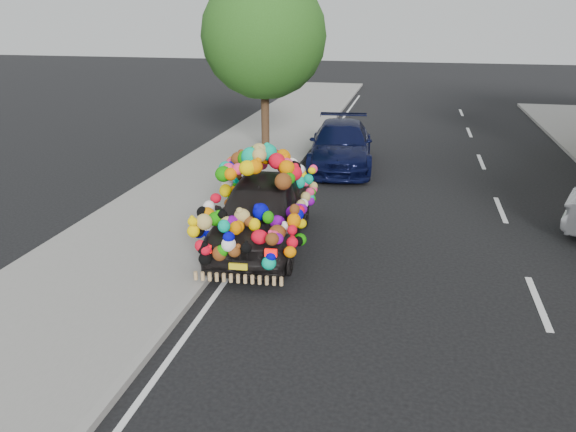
{
  "coord_description": "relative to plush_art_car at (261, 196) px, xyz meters",
  "views": [
    {
      "loc": [
        1.21,
        -9.42,
        4.78
      ],
      "look_at": [
        -0.91,
        0.13,
        1.21
      ],
      "focal_mm": 35.0,
      "sensor_mm": 36.0,
      "label": 1
    }
  ],
  "objects": [
    {
      "name": "lane_markings",
      "position": [
        5.4,
        -1.51,
        -1.09
      ],
      "size": [
        6.0,
        50.0,
        0.01
      ],
      "primitive_type": null,
      "color": "silver",
      "rests_on": "ground"
    },
    {
      "name": "sidewalk",
      "position": [
        -2.5,
        -1.51,
        -1.03
      ],
      "size": [
        4.0,
        60.0,
        0.12
      ],
      "primitive_type": "cube",
      "color": "gray",
      "rests_on": "ground"
    },
    {
      "name": "ground",
      "position": [
        1.8,
        -1.51,
        -1.09
      ],
      "size": [
        100.0,
        100.0,
        0.0
      ],
      "primitive_type": "plane",
      "color": "black",
      "rests_on": "ground"
    },
    {
      "name": "plush_art_car",
      "position": [
        0.0,
        0.0,
        0.0
      ],
      "size": [
        2.43,
        4.7,
        2.14
      ],
      "rotation": [
        0.0,
        0.0,
        0.07
      ],
      "color": "black",
      "rests_on": "ground"
    },
    {
      "name": "tree_near_sidewalk",
      "position": [
        -2.0,
        7.99,
        2.93
      ],
      "size": [
        4.2,
        4.2,
        6.13
      ],
      "color": "#332114",
      "rests_on": "ground"
    },
    {
      "name": "kerb",
      "position": [
        -0.55,
        -1.51,
        -1.03
      ],
      "size": [
        0.15,
        60.0,
        0.13
      ],
      "primitive_type": "cube",
      "color": "gray",
      "rests_on": "ground"
    },
    {
      "name": "navy_sedan",
      "position": [
        0.81,
        6.92,
        -0.39
      ],
      "size": [
        2.43,
        5.02,
        1.41
      ],
      "primitive_type": "imported",
      "rotation": [
        0.0,
        0.0,
        0.1
      ],
      "color": "black",
      "rests_on": "ground"
    }
  ]
}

